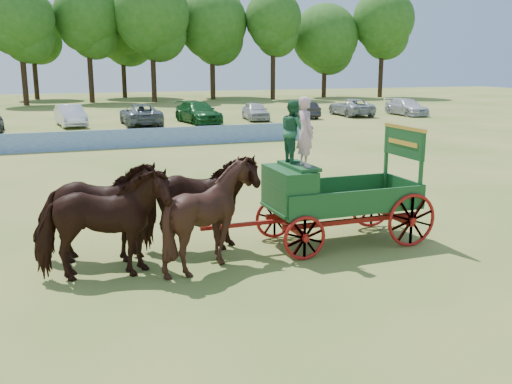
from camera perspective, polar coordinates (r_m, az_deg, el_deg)
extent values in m
plane|color=tan|center=(14.91, -9.11, -5.42)|extent=(160.00, 160.00, 0.00)
imported|color=black|center=(12.66, -15.12, -3.21)|extent=(3.01, 1.57, 2.45)
imported|color=black|center=(13.72, -15.56, -2.00)|extent=(3.15, 2.02, 2.45)
imported|color=black|center=(13.06, -4.59, -2.28)|extent=(2.61, 2.42, 2.46)
imported|color=black|center=(14.09, -5.81, -1.20)|extent=(3.06, 1.71, 2.45)
cube|color=#A51410|center=(14.45, 3.29, -3.38)|extent=(0.12, 2.00, 0.12)
cube|color=#A51410|center=(15.85, 13.29, -2.24)|extent=(0.12, 2.00, 0.12)
cube|color=#A51410|center=(14.60, 9.58, -2.88)|extent=(3.80, 0.10, 0.12)
cube|color=#A51410|center=(15.53, 7.57, -1.86)|extent=(3.80, 0.10, 0.12)
cube|color=#A51410|center=(14.08, -0.07, -3.15)|extent=(2.80, 0.09, 0.09)
cube|color=#194B23|center=(14.99, 8.58, -1.32)|extent=(3.80, 1.80, 0.10)
cube|color=#194B23|center=(14.18, 10.32, -0.95)|extent=(3.80, 0.06, 0.55)
cube|color=#194B23|center=(15.67, 7.07, 0.47)|extent=(3.80, 0.06, 0.55)
cube|color=#194B23|center=(15.90, 14.57, 0.33)|extent=(0.06, 1.80, 0.55)
cube|color=#194B23|center=(14.21, 3.34, 0.30)|extent=(0.85, 1.70, 1.05)
cube|color=#194B23|center=(14.20, 4.29, 2.63)|extent=(0.55, 1.50, 0.08)
cube|color=#194B23|center=(14.11, 1.91, -0.60)|extent=(0.10, 1.60, 0.65)
cube|color=#194B23|center=(14.25, 2.58, -1.72)|extent=(0.55, 1.60, 0.06)
cube|color=#194B23|center=(15.09, 16.17, 2.10)|extent=(0.08, 0.08, 1.80)
cube|color=#194B23|center=(16.38, 12.88, 3.10)|extent=(0.08, 0.08, 1.80)
cube|color=#194B23|center=(15.64, 14.58, 4.78)|extent=(0.07, 1.75, 0.75)
cube|color=gold|center=(15.59, 14.66, 6.24)|extent=(0.08, 1.80, 0.09)
cube|color=gold|center=(15.62, 14.46, 4.78)|extent=(0.02, 1.30, 0.12)
torus|color=#A51410|center=(13.63, 4.88, -4.62)|extent=(1.09, 0.09, 1.09)
torus|color=#A51410|center=(15.30, 1.87, -2.63)|extent=(1.09, 0.09, 1.09)
torus|color=#A51410|center=(15.07, 15.29, -2.74)|extent=(1.39, 0.09, 1.39)
torus|color=#A51410|center=(16.60, 11.51, -1.12)|extent=(1.39, 0.09, 1.39)
imported|color=#C698A7|center=(13.76, 4.96, 6.00)|extent=(0.40, 0.61, 1.68)
imported|color=#24603D|center=(14.40, 3.77, 6.10)|extent=(0.60, 0.76, 1.57)
cube|color=#1E46A6|center=(32.23, -17.27, 4.93)|extent=(26.00, 0.08, 1.05)
imported|color=silver|center=(44.69, -18.07, 7.27)|extent=(2.27, 5.01, 1.59)
imported|color=slate|center=(44.21, -11.46, 7.60)|extent=(2.74, 5.81, 1.60)
imported|color=#144C1E|center=(45.30, -5.80, 7.93)|extent=(3.06, 5.92, 1.64)
imported|color=#B2B2B7|center=(47.25, -0.06, 8.09)|extent=(2.33, 4.54, 1.48)
imported|color=#262628|center=(49.51, 4.89, 8.19)|extent=(1.81, 4.25, 1.36)
imported|color=#999EA5|center=(51.96, 9.46, 8.37)|extent=(2.88, 5.60, 1.51)
imported|color=silver|center=(53.42, 14.82, 8.21)|extent=(2.13, 5.08, 1.47)
cylinder|color=#382314|center=(68.76, -22.12, 10.13)|extent=(0.60, 0.60, 5.03)
sphere|color=#215416|center=(68.89, -22.61, 15.72)|extent=(7.43, 7.43, 7.43)
cylinder|color=#382314|center=(71.14, -16.18, 10.76)|extent=(0.60, 0.60, 5.39)
sphere|color=#215416|center=(71.31, -16.55, 16.56)|extent=(7.61, 7.61, 7.61)
cylinder|color=#382314|center=(70.55, -10.19, 11.10)|extent=(0.60, 0.60, 5.52)
sphere|color=#215416|center=(70.75, -10.44, 17.10)|extent=(8.89, 8.89, 8.89)
cylinder|color=#382314|center=(74.54, -4.34, 11.20)|extent=(0.60, 0.60, 5.17)
sphere|color=#215416|center=(74.68, -4.43, 16.53)|extent=(8.76, 8.76, 8.76)
cylinder|color=#382314|center=(74.60, 1.70, 11.35)|extent=(0.60, 0.60, 5.47)
sphere|color=#215416|center=(74.78, 1.74, 16.99)|extent=(7.09, 7.09, 7.09)
cylinder|color=#382314|center=(79.57, 6.82, 10.94)|extent=(0.60, 0.60, 4.32)
sphere|color=#215416|center=(79.60, 6.94, 15.12)|extent=(8.83, 8.83, 8.83)
cylinder|color=#382314|center=(80.83, 12.35, 11.20)|extent=(0.60, 0.60, 5.54)
sphere|color=#215416|center=(81.00, 12.61, 16.46)|extent=(8.18, 8.18, 8.18)
cylinder|color=#382314|center=(79.68, -21.16, 10.43)|extent=(0.60, 0.60, 4.98)
sphere|color=#215416|center=(79.79, -21.56, 15.22)|extent=(7.62, 7.62, 7.62)
cylinder|color=#382314|center=(80.41, -13.06, 11.07)|extent=(0.60, 0.60, 5.28)
sphere|color=#215416|center=(80.55, -13.32, 16.11)|extent=(9.57, 9.57, 9.57)
cylinder|color=#382314|center=(80.19, -4.39, 11.57)|extent=(0.60, 0.60, 5.89)
sphere|color=#215416|center=(80.41, -4.49, 17.21)|extent=(8.67, 8.67, 8.67)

